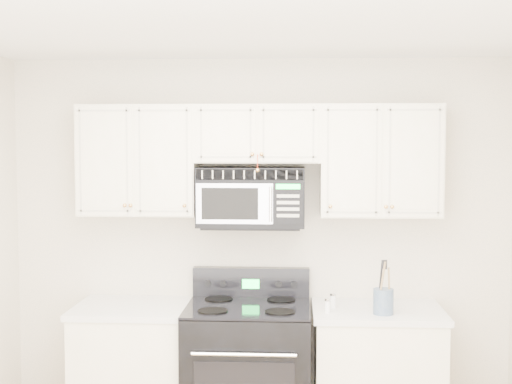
{
  "coord_description": "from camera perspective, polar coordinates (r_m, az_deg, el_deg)",
  "views": [
    {
      "loc": [
        0.27,
        -3.25,
        2.02
      ],
      "look_at": [
        0.0,
        1.3,
        1.7
      ],
      "focal_mm": 50.0,
      "sensor_mm": 36.0,
      "label": 1
    }
  ],
  "objects": [
    {
      "name": "shaker_salt",
      "position": [
        4.68,
        5.74,
        -9.02
      ],
      "size": [
        0.04,
        0.04,
        0.09
      ],
      "color": "white",
      "rests_on": "base_cabinet_right"
    },
    {
      "name": "utensil_crock",
      "position": [
        4.68,
        10.15,
        -8.56
      ],
      "size": [
        0.13,
        0.13,
        0.35
      ],
      "color": "slate",
      "rests_on": "base_cabinet_right"
    },
    {
      "name": "base_cabinet_left",
      "position": [
        5.06,
        -9.27,
        -14.38
      ],
      "size": [
        0.86,
        0.65,
        0.92
      ],
      "color": "white",
      "rests_on": "ground"
    },
    {
      "name": "shaker_pepper",
      "position": [
        4.81,
        6.18,
        -8.62
      ],
      "size": [
        0.04,
        0.04,
        0.1
      ],
      "color": "white",
      "rests_on": "base_cabinet_right"
    },
    {
      "name": "upper_cabinets",
      "position": [
        4.84,
        0.2,
        3.0
      ],
      "size": [
        2.44,
        0.37,
        0.75
      ],
      "color": "white",
      "rests_on": "ground"
    },
    {
      "name": "microwave",
      "position": [
        4.84,
        -0.39,
        -0.37
      ],
      "size": [
        0.72,
        0.41,
        0.4
      ],
      "color": "black",
      "rests_on": "ground"
    },
    {
      "name": "room",
      "position": [
        3.34,
        -1.32,
        -8.44
      ],
      "size": [
        3.51,
        3.51,
        2.61
      ],
      "color": "#9B774C",
      "rests_on": "ground"
    },
    {
      "name": "base_cabinet_right",
      "position": [
        4.98,
        9.64,
        -14.71
      ],
      "size": [
        0.86,
        0.65,
        0.92
      ],
      "color": "white",
      "rests_on": "ground"
    },
    {
      "name": "range",
      "position": [
        4.91,
        -0.63,
        -14.2
      ],
      "size": [
        0.82,
        0.74,
        1.14
      ],
      "color": "black",
      "rests_on": "ground"
    }
  ]
}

